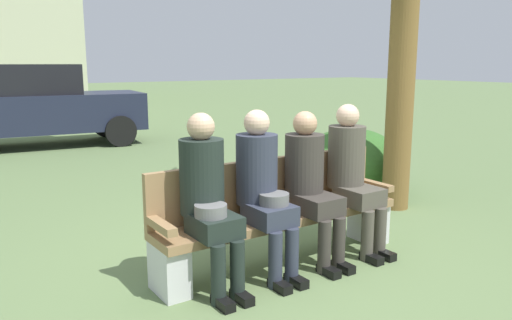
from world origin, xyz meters
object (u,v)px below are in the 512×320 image
Objects in this scene: seated_man_centerright at (310,179)px; seated_man_leftmost at (207,194)px; seated_man_rightmost at (352,170)px; park_bench at (278,213)px; seated_man_centerleft at (263,185)px; parked_car_far at (42,106)px; shrub_mid_lawn at (345,170)px; shrub_near_bench at (351,161)px.

seated_man_leftmost is at bearing -179.90° from seated_man_centerright.
park_bench is at bearing 170.49° from seated_man_rightmost.
parked_car_far reaches higher than seated_man_centerleft.
seated_man_leftmost is 1.00× the size of seated_man_centerleft.
parked_car_far is (-2.45, 6.36, 0.51)m from shrub_mid_lawn.
parked_car_far is at bearing 87.10° from seated_man_leftmost.
seated_man_rightmost reaches higher than shrub_near_bench.
seated_man_centerleft is (0.51, -0.00, -0.00)m from seated_man_leftmost.
seated_man_leftmost is at bearing -170.22° from park_bench.
park_bench is at bearing -147.14° from shrub_mid_lawn.
seated_man_rightmost is at bearing -132.33° from shrub_mid_lawn.
seated_man_centerleft is 0.50m from seated_man_centerright.
park_bench is at bearing 9.78° from seated_man_leftmost.
shrub_mid_lawn is (2.84, 1.48, -0.43)m from seated_man_leftmost.
shrub_near_bench is at bearing 27.19° from seated_man_leftmost.
seated_man_centerright is (0.50, 0.00, -0.02)m from seated_man_centerleft.
shrub_mid_lawn is (1.34, 1.47, -0.43)m from seated_man_rightmost.
seated_man_leftmost reaches higher than shrub_mid_lawn.
parked_car_far reaches higher than shrub_near_bench.
seated_man_centerleft is 1.00× the size of seated_man_rightmost.
parked_car_far reaches higher than park_bench.
shrub_mid_lawn is at bearing 47.67° from seated_man_rightmost.
seated_man_centerright is at bearing 0.24° from seated_man_centerleft.
seated_man_centerright is 0.95× the size of shrub_near_bench.
shrub_mid_lawn is at bearing -68.95° from parked_car_far.
seated_man_centerleft is 1.03× the size of seated_man_centerright.
parked_car_far is at bearing 90.80° from seated_man_centerleft.
seated_man_centerright is at bearing -85.58° from parked_car_far.
seated_man_rightmost is 7.91m from parked_car_far.
seated_man_centerleft is at bearing -89.20° from parked_car_far.
seated_man_leftmost is at bearing 179.96° from seated_man_centerleft.
park_bench is 1.71× the size of seated_man_centerleft.
seated_man_centerright is at bearing -179.59° from seated_man_rightmost.
seated_man_rightmost is 1.30× the size of shrub_mid_lawn.
shrub_mid_lawn is at bearing 27.49° from seated_man_leftmost.
seated_man_centerright is 2.39m from shrub_mid_lawn.
park_bench is 7.72m from parked_car_far.
seated_man_rightmost reaches higher than park_bench.
shrub_mid_lawn is at bearing 32.86° from park_bench.
seated_man_centerleft is 0.99m from seated_man_rightmost.
seated_man_leftmost is 7.84m from parked_car_far.
seated_man_leftmost is (-0.75, -0.13, 0.31)m from park_bench.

